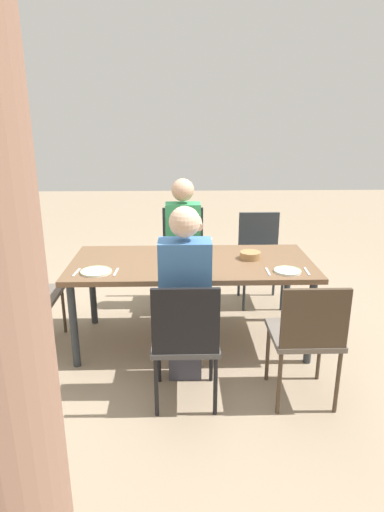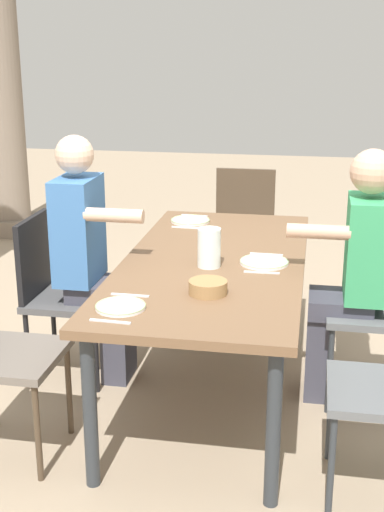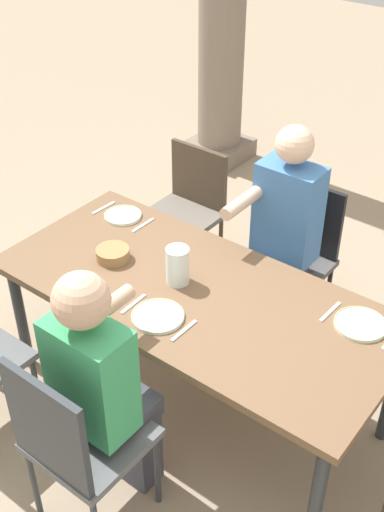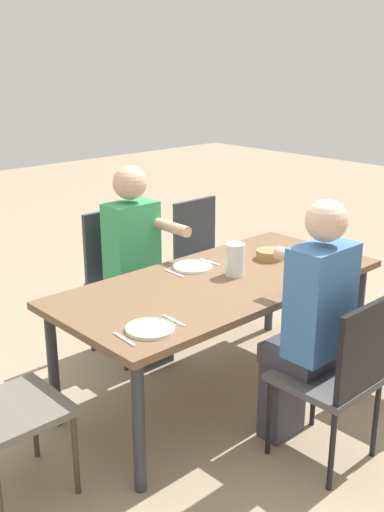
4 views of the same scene
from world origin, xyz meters
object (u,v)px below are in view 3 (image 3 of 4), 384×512
(chair_mid_south, at_px, (74,440))
(bread_basket, at_px, (113,254))
(chair_west_north, at_px, (187,206))
(plate_0, at_px, (123,215))
(diner_man_white, at_px, (104,386))
(water_pitcher, at_px, (178,267))
(chair_mid_north, at_px, (296,250))
(diner_woman_green, at_px, (279,237))
(dining_table, at_px, (195,302))
(plate_1, at_px, (158,316))
(plate_2, at_px, (361,324))

(chair_mid_south, xyz_separation_m, bread_basket, (-0.55, 0.83, 0.21))
(chair_west_north, height_order, chair_mid_south, chair_mid_south)
(plate_0, bearing_deg, diner_man_white, -51.06)
(water_pitcher, bearing_deg, chair_mid_north, 78.61)
(chair_west_north, height_order, water_pitcher, water_pitcher)
(diner_woman_green, distance_m, plate_0, 0.88)
(dining_table, distance_m, chair_west_north, 1.14)
(plate_1, bearing_deg, chair_mid_south, -82.70)
(chair_west_north, bearing_deg, plate_0, -89.68)
(plate_2, xyz_separation_m, water_pitcher, (-0.84, -0.25, 0.08))
(plate_0, xyz_separation_m, plate_1, (0.71, -0.54, -0.00))
(chair_west_north, relative_size, diner_woman_green, 0.66)
(diner_man_white, height_order, bread_basket, diner_man_white)
(diner_woman_green, bearing_deg, water_pitcher, -104.48)
(chair_mid_north, relative_size, plate_1, 3.69)
(chair_mid_north, bearing_deg, plate_0, -143.16)
(chair_mid_north, height_order, water_pitcher, water_pitcher)
(dining_table, distance_m, plate_0, 0.78)
(chair_west_north, xyz_separation_m, bread_basket, (0.24, -0.92, 0.24))
(bread_basket, bearing_deg, chair_west_north, 104.62)
(plate_1, bearing_deg, chair_mid_north, 85.95)
(dining_table, xyz_separation_m, chair_mid_north, (0.06, 0.87, -0.16))
(chair_mid_south, bearing_deg, plate_0, 124.18)
(chair_west_north, distance_m, diner_man_white, 1.76)
(dining_table, height_order, chair_west_north, chair_west_north)
(water_pitcher, bearing_deg, chair_west_north, 125.64)
(diner_woman_green, relative_size, plate_0, 6.34)
(chair_mid_north, height_order, chair_mid_south, chair_mid_south)
(dining_table, xyz_separation_m, bread_basket, (-0.49, -0.05, 0.09))
(chair_west_north, relative_size, chair_mid_south, 0.91)
(plate_2, height_order, water_pitcher, water_pitcher)
(chair_mid_south, xyz_separation_m, diner_man_white, (-0.00, 0.19, 0.15))
(diner_man_white, distance_m, bread_basket, 0.85)
(plate_0, height_order, water_pitcher, water_pitcher)
(diner_man_white, distance_m, water_pitcher, 0.73)
(diner_man_white, bearing_deg, plate_0, 128.94)
(chair_west_north, xyz_separation_m, water_pitcher, (0.62, -0.86, 0.29))
(diner_woman_green, bearing_deg, plate_2, -31.83)
(plate_0, height_order, bread_basket, bread_basket)
(water_pitcher, distance_m, bread_basket, 0.39)
(diner_man_white, relative_size, bread_basket, 7.68)
(plate_1, xyz_separation_m, water_pitcher, (-0.09, 0.26, 0.08))
(plate_2, xyz_separation_m, bread_basket, (-1.22, -0.30, 0.02))
(chair_mid_south, distance_m, plate_0, 1.42)
(diner_woman_green, distance_m, bread_basket, 0.91)
(chair_mid_north, bearing_deg, chair_west_north, -179.64)
(water_pitcher, bearing_deg, plate_2, 16.29)
(plate_2, bearing_deg, chair_west_north, 157.20)
(plate_2, bearing_deg, diner_man_white, -125.48)
(plate_0, distance_m, bread_basket, 0.41)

